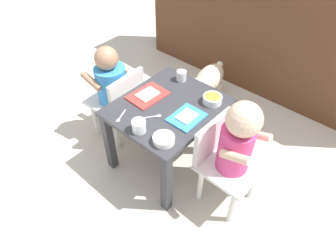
% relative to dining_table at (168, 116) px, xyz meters
% --- Properties ---
extents(ground_plane, '(7.00, 7.00, 0.00)m').
position_rel_dining_table_xyz_m(ground_plane, '(0.00, 0.00, -0.35)').
color(ground_plane, beige).
extents(kitchen_cabinet_back, '(1.96, 0.33, 1.00)m').
position_rel_dining_table_xyz_m(kitchen_cabinet_back, '(0.00, 1.11, 0.15)').
color(kitchen_cabinet_back, '#56331E').
rests_on(kitchen_cabinet_back, ground).
extents(dining_table, '(0.49, 0.58, 0.43)m').
position_rel_dining_table_xyz_m(dining_table, '(0.00, 0.00, 0.00)').
color(dining_table, '#333338').
rests_on(dining_table, ground).
extents(seated_child_left, '(0.29, 0.29, 0.63)m').
position_rel_dining_table_xyz_m(seated_child_left, '(-0.41, -0.04, 0.04)').
color(seated_child_left, silver).
rests_on(seated_child_left, ground).
extents(seated_child_right, '(0.29, 0.29, 0.67)m').
position_rel_dining_table_xyz_m(seated_child_right, '(0.41, -0.00, 0.07)').
color(seated_child_right, silver).
rests_on(seated_child_right, ground).
extents(dog, '(0.20, 0.43, 0.30)m').
position_rel_dining_table_xyz_m(dog, '(-0.16, 0.61, -0.15)').
color(dog, beige).
rests_on(dog, ground).
extents(food_tray_left, '(0.16, 0.21, 0.02)m').
position_rel_dining_table_xyz_m(food_tray_left, '(-0.14, -0.01, 0.08)').
color(food_tray_left, red).
rests_on(food_tray_left, dining_table).
extents(food_tray_right, '(0.14, 0.18, 0.02)m').
position_rel_dining_table_xyz_m(food_tray_right, '(0.14, -0.01, 0.08)').
color(food_tray_right, '#388CD8').
rests_on(food_tray_right, dining_table).
extents(water_cup_left, '(0.06, 0.06, 0.06)m').
position_rel_dining_table_xyz_m(water_cup_left, '(-0.09, 0.22, 0.10)').
color(water_cup_left, white).
rests_on(water_cup_left, dining_table).
extents(water_cup_right, '(0.07, 0.07, 0.06)m').
position_rel_dining_table_xyz_m(water_cup_right, '(0.02, -0.23, 0.10)').
color(water_cup_right, white).
rests_on(water_cup_right, dining_table).
extents(cereal_bowl_right_side, '(0.10, 0.10, 0.04)m').
position_rel_dining_table_xyz_m(cereal_bowl_right_side, '(0.16, 0.17, 0.10)').
color(cereal_bowl_right_side, white).
rests_on(cereal_bowl_right_side, dining_table).
extents(veggie_bowl_near, '(0.10, 0.10, 0.03)m').
position_rel_dining_table_xyz_m(veggie_bowl_near, '(0.16, -0.21, 0.10)').
color(veggie_bowl_near, white).
rests_on(veggie_bowl_near, dining_table).
extents(spoon_by_left_tray, '(0.07, 0.09, 0.01)m').
position_rel_dining_table_xyz_m(spoon_by_left_tray, '(0.01, -0.12, 0.08)').
color(spoon_by_left_tray, silver).
rests_on(spoon_by_left_tray, dining_table).
extents(spoon_by_right_tray, '(0.05, 0.10, 0.01)m').
position_rel_dining_table_xyz_m(spoon_by_right_tray, '(-0.12, -0.23, 0.08)').
color(spoon_by_right_tray, silver).
rests_on(spoon_by_right_tray, dining_table).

